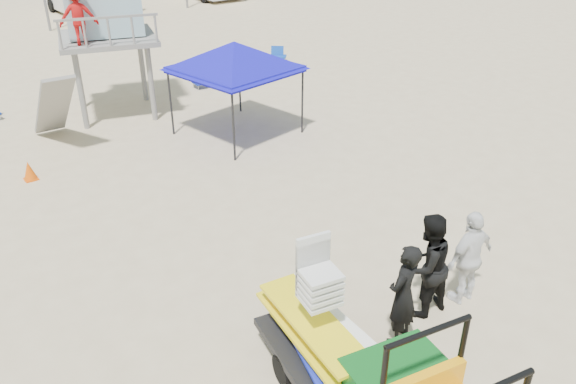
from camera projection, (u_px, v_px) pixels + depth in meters
ground at (374, 337)px, 9.29m from camera, size 140.00×140.00×0.00m
surf_trailer at (317, 327)px, 8.26m from camera, size 1.65×2.50×2.11m
man_left at (403, 295)px, 8.84m from camera, size 0.75×0.58×1.82m
man_mid at (427, 265)px, 9.45m from camera, size 0.99×0.80×1.92m
man_right at (470, 257)px, 9.76m from camera, size 1.08×0.50×1.81m
lifeguard_tower at (99, 6)px, 17.14m from camera, size 3.59×3.59×4.60m
canopy_blue at (234, 47)px, 15.91m from camera, size 3.37×3.37×3.19m
cone_near at (29, 171)px, 14.28m from camera, size 0.34×0.34×0.50m
beach_chair_b at (199, 79)px, 21.03m from camera, size 0.57×0.61×0.64m
beach_chair_c at (278, 54)px, 24.33m from camera, size 0.74×0.85×0.64m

